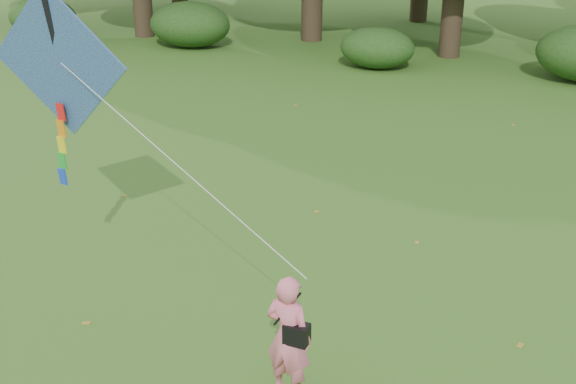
% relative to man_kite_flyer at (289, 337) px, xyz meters
% --- Properties ---
extents(ground, '(100.00, 100.00, 0.00)m').
position_rel_man_kite_flyer_xyz_m(ground, '(-0.16, 0.76, -0.84)').
color(ground, '#265114').
rests_on(ground, ground).
extents(man_kite_flyer, '(0.66, 0.48, 1.68)m').
position_rel_man_kite_flyer_xyz_m(man_kite_flyer, '(0.00, 0.00, 0.00)').
color(man_kite_flyer, pink).
rests_on(man_kite_flyer, ground).
extents(crossbody_bag, '(0.43, 0.20, 0.69)m').
position_rel_man_kite_flyer_xyz_m(crossbody_bag, '(0.12, -0.03, 0.11)').
color(crossbody_bag, black).
rests_on(crossbody_bag, ground).
extents(flying_kite, '(5.47, 1.59, 3.07)m').
position_rel_man_kite_flyer_xyz_m(flying_kite, '(-4.06, 1.25, 2.73)').
color(flying_kite, '#2A6BB6').
rests_on(flying_kite, ground).
extents(shrub_band, '(39.15, 3.22, 1.88)m').
position_rel_man_kite_flyer_xyz_m(shrub_band, '(-0.88, 18.36, 0.02)').
color(shrub_band, '#264919').
rests_on(shrub_band, ground).
extents(fallen_leaves, '(10.96, 14.56, 0.01)m').
position_rel_man_kite_flyer_xyz_m(fallen_leaves, '(-1.21, 4.44, -0.83)').
color(fallen_leaves, olive).
rests_on(fallen_leaves, ground).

